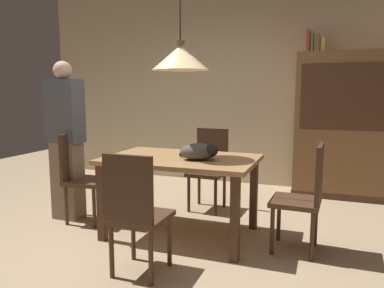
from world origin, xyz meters
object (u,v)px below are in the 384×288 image
(chair_left_side, at_px, (81,173))
(chair_right_side, at_px, (305,193))
(chair_near_front, at_px, (135,210))
(book_green_slim, at_px, (312,42))
(hutch_bookcase, at_px, (340,128))
(book_brown_thick, at_px, (317,44))
(book_yellow_short, at_px, (323,45))
(book_red_tall, at_px, (308,42))
(dining_table, at_px, (181,168))
(cat_sleeping, at_px, (200,151))
(person_standing, at_px, (66,141))
(chair_far_back, at_px, (209,165))
(pendant_lamp, at_px, (180,57))

(chair_left_side, relative_size, chair_right_side, 1.00)
(chair_near_front, distance_m, book_green_slim, 3.34)
(hutch_bookcase, relative_size, book_brown_thick, 7.71)
(chair_near_front, height_order, book_yellow_short, book_yellow_short)
(chair_near_front, bearing_deg, book_brown_thick, 68.61)
(book_red_tall, height_order, book_yellow_short, book_red_tall)
(chair_left_side, bearing_deg, chair_right_side, 0.08)
(dining_table, distance_m, cat_sleeping, 0.28)
(chair_right_side, relative_size, book_red_tall, 3.32)
(book_green_slim, bearing_deg, book_yellow_short, 0.00)
(chair_left_side, relative_size, cat_sleeping, 2.29)
(person_standing, bearing_deg, chair_right_side, -0.38)
(book_green_slim, bearing_deg, hutch_bookcase, -0.23)
(cat_sleeping, distance_m, book_brown_thick, 2.46)
(cat_sleeping, bearing_deg, person_standing, 177.06)
(hutch_bookcase, height_order, book_red_tall, book_red_tall)
(chair_left_side, bearing_deg, chair_far_back, 38.03)
(dining_table, height_order, cat_sleeping, cat_sleeping)
(chair_far_back, bearing_deg, dining_table, -90.20)
(chair_near_front, height_order, book_green_slim, book_green_slim)
(dining_table, relative_size, chair_right_side, 1.51)
(chair_right_side, bearing_deg, chair_left_side, -179.92)
(chair_near_front, xyz_separation_m, book_brown_thick, (1.10, 2.81, 1.45))
(person_standing, bearing_deg, cat_sleeping, -2.94)
(chair_left_side, height_order, cat_sleeping, chair_left_side)
(pendant_lamp, distance_m, person_standing, 1.55)
(hutch_bookcase, bearing_deg, pendant_lamp, -126.35)
(book_red_tall, xyz_separation_m, book_brown_thick, (0.11, 0.00, -0.03))
(pendant_lamp, bearing_deg, book_red_tall, 62.85)
(cat_sleeping, height_order, book_yellow_short, book_yellow_short)
(chair_near_front, height_order, person_standing, person_standing)
(chair_right_side, relative_size, person_standing, 0.56)
(chair_far_back, relative_size, person_standing, 0.56)
(hutch_bookcase, bearing_deg, person_standing, -144.97)
(chair_left_side, height_order, book_red_tall, book_red_tall)
(chair_right_side, bearing_deg, chair_near_front, -142.21)
(chair_far_back, relative_size, hutch_bookcase, 0.50)
(pendant_lamp, xyz_separation_m, book_brown_thick, (1.10, 1.93, 0.30))
(book_yellow_short, bearing_deg, cat_sleeping, -115.60)
(cat_sleeping, bearing_deg, chair_right_side, 3.88)
(hutch_bookcase, bearing_deg, book_red_tall, 179.80)
(chair_left_side, relative_size, pendant_lamp, 0.72)
(dining_table, distance_m, chair_right_side, 1.14)
(dining_table, xyz_separation_m, chair_left_side, (-1.13, -0.01, -0.14))
(dining_table, distance_m, chair_far_back, 0.89)
(chair_far_back, xyz_separation_m, book_red_tall, (0.99, 1.05, 1.48))
(pendant_lamp, bearing_deg, book_brown_thick, 60.33)
(book_red_tall, xyz_separation_m, book_green_slim, (0.05, 0.00, -0.01))
(book_green_slim, xyz_separation_m, person_standing, (-2.35, -1.92, -1.14))
(book_green_slim, bearing_deg, cat_sleeping, -112.49)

